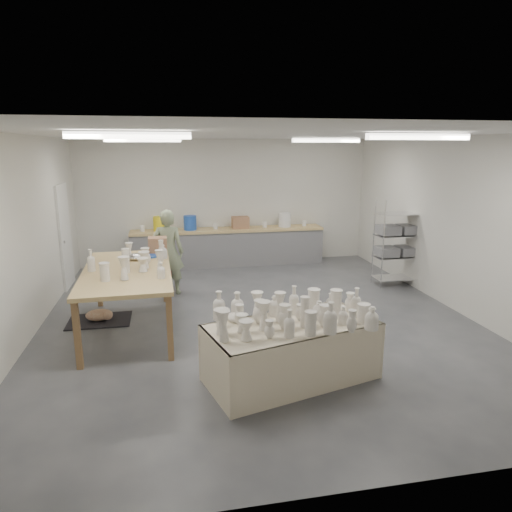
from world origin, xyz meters
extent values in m
plane|color=#424449|center=(0.00, 0.00, 0.00)|extent=(8.00, 8.00, 0.00)
cube|color=white|center=(0.00, 0.00, 2.99)|extent=(7.00, 8.00, 0.02)
cube|color=silver|center=(0.00, 4.00, 1.50)|extent=(7.00, 0.02, 3.00)
cube|color=silver|center=(0.00, -4.00, 1.50)|extent=(7.00, 0.02, 3.00)
cube|color=silver|center=(-3.50, 0.00, 1.50)|extent=(0.02, 8.00, 3.00)
cube|color=silver|center=(3.50, 0.00, 1.50)|extent=(0.02, 8.00, 3.00)
cube|color=white|center=(-3.47, 2.60, 1.05)|extent=(0.05, 0.90, 2.10)
cube|color=white|center=(-1.80, -1.50, 2.94)|extent=(1.40, 0.12, 0.08)
cube|color=white|center=(1.80, -1.50, 2.94)|extent=(1.40, 0.12, 0.08)
cube|color=white|center=(-1.80, 2.00, 2.94)|extent=(1.40, 0.12, 0.08)
cube|color=white|center=(1.80, 2.00, 2.94)|extent=(1.40, 0.12, 0.08)
cube|color=tan|center=(0.00, 3.68, 0.87)|extent=(4.60, 0.60, 0.06)
cube|color=slate|center=(0.00, 3.68, 0.42)|extent=(4.60, 0.55, 0.84)
cylinder|color=yellow|center=(-1.60, 3.68, 1.07)|extent=(0.30, 0.30, 0.34)
cylinder|color=#214EB5|center=(-0.90, 3.68, 1.07)|extent=(0.30, 0.30, 0.34)
cylinder|color=white|center=(1.40, 3.68, 1.07)|extent=(0.30, 0.30, 0.34)
cube|color=#A16F4E|center=(0.30, 3.68, 1.04)|extent=(0.40, 0.30, 0.28)
cylinder|color=white|center=(-2.00, 3.68, 0.97)|extent=(0.10, 0.10, 0.14)
cylinder|color=white|center=(-0.30, 3.68, 0.97)|extent=(0.10, 0.10, 0.14)
cylinder|color=white|center=(0.90, 3.68, 0.97)|extent=(0.10, 0.10, 0.14)
cylinder|color=white|center=(1.90, 3.68, 0.97)|extent=(0.10, 0.10, 0.14)
cylinder|color=silver|center=(2.78, 1.18, 0.90)|extent=(0.02, 0.02, 1.80)
cylinder|color=silver|center=(3.62, 1.18, 0.90)|extent=(0.02, 0.02, 1.80)
cylinder|color=silver|center=(2.78, 1.62, 0.90)|extent=(0.02, 0.02, 1.80)
cylinder|color=silver|center=(3.62, 1.62, 0.90)|extent=(0.02, 0.02, 1.80)
cube|color=silver|center=(3.20, 1.40, 0.15)|extent=(0.88, 0.48, 0.02)
cube|color=silver|center=(3.20, 1.40, 0.60)|extent=(0.88, 0.48, 0.02)
cube|color=silver|center=(3.20, 1.40, 1.05)|extent=(0.88, 0.48, 0.02)
cube|color=silver|center=(3.20, 1.40, 1.50)|extent=(0.88, 0.48, 0.02)
cube|color=slate|center=(2.98, 1.40, 0.72)|extent=(0.38, 0.42, 0.18)
cube|color=slate|center=(3.42, 1.40, 0.72)|extent=(0.38, 0.42, 0.18)
cube|color=slate|center=(2.98, 1.40, 1.17)|extent=(0.38, 0.42, 0.18)
cube|color=slate|center=(3.42, 1.40, 1.17)|extent=(0.38, 0.42, 0.18)
cube|color=olive|center=(0.01, -2.05, 0.31)|extent=(1.98, 1.28, 0.62)
cube|color=beige|center=(0.01, -2.05, 0.71)|extent=(2.25, 1.49, 0.03)
cube|color=beige|center=(0.01, -2.52, 0.36)|extent=(2.00, 0.57, 0.72)
cube|color=beige|center=(0.01, -1.58, 0.36)|extent=(2.00, 0.57, 0.72)
cube|color=tan|center=(-2.06, -0.02, 0.95)|extent=(1.38, 2.65, 0.06)
cube|color=olive|center=(-2.65, -1.25, 0.46)|extent=(0.08, 0.08, 0.92)
cube|color=olive|center=(-1.48, -1.25, 0.46)|extent=(0.08, 0.08, 0.92)
cube|color=olive|center=(-2.65, 1.22, 0.46)|extent=(0.08, 0.08, 0.92)
cube|color=olive|center=(-1.48, 1.22, 0.46)|extent=(0.08, 0.08, 0.92)
ellipsoid|color=silver|center=(-1.96, 0.58, 1.03)|extent=(0.26, 0.26, 0.12)
cylinder|color=#214EB5|center=(-1.73, 0.74, 0.99)|extent=(0.26, 0.26, 0.03)
cylinder|color=white|center=(-2.11, 0.84, 1.04)|extent=(0.11, 0.11, 0.12)
cube|color=#A16F4E|center=(-1.61, 1.03, 1.12)|extent=(0.32, 0.26, 0.28)
cube|color=black|center=(-2.59, 0.42, 0.01)|extent=(1.00, 0.70, 0.02)
ellipsoid|color=white|center=(-2.59, 0.42, 0.11)|extent=(0.51, 0.42, 0.18)
sphere|color=white|center=(-2.45, 0.32, 0.13)|extent=(0.16, 0.16, 0.16)
imported|color=#92A17C|center=(-1.43, 1.72, 0.83)|extent=(0.67, 0.50, 1.66)
cylinder|color=red|center=(-1.43, 1.99, 0.31)|extent=(0.44, 0.44, 0.04)
cylinder|color=silver|center=(-1.29, 1.95, 0.15)|extent=(0.02, 0.02, 0.30)
cylinder|color=silver|center=(-1.46, 2.13, 0.15)|extent=(0.02, 0.02, 0.30)
cylinder|color=silver|center=(-1.54, 1.89, 0.15)|extent=(0.02, 0.02, 0.30)
camera|label=1|loc=(-1.40, -7.04, 2.82)|focal=32.00mm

